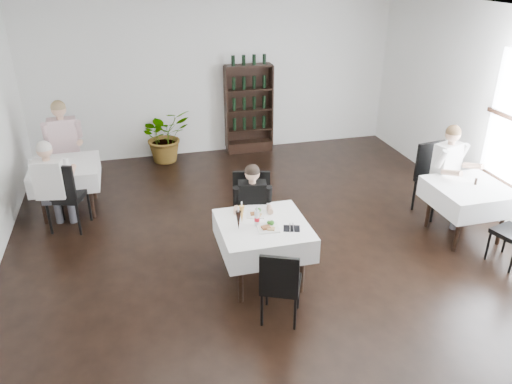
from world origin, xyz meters
TOP-DOWN VIEW (x-y plane):
  - room_shell at (0.00, 0.00)m, footprint 9.00×9.00m
  - wine_shelf at (0.60, 4.31)m, footprint 0.90×0.28m
  - main_table at (-0.30, 0.00)m, footprint 1.03×1.03m
  - left_table at (-2.70, 2.50)m, footprint 0.98×0.98m
  - right_table at (2.70, 0.30)m, footprint 0.98×0.98m
  - potted_tree at (-1.06, 4.20)m, footprint 1.14×1.07m
  - main_chair_far at (-0.26, 0.72)m, footprint 0.59×0.60m
  - main_chair_near at (-0.34, -0.80)m, footprint 0.54×0.54m
  - left_chair_far at (-2.81, 3.22)m, footprint 0.55×0.55m
  - left_chair_near at (-2.69, 1.86)m, footprint 0.61×0.61m
  - right_chair_far at (2.67, 1.08)m, footprint 0.56×0.56m
  - diner_main at (-0.30, 0.52)m, footprint 0.53×0.55m
  - diner_left_far at (-2.73, 3.13)m, footprint 0.60×0.60m
  - diner_left_near at (-2.80, 1.84)m, footprint 0.57×0.60m
  - diner_right_far at (2.72, 0.78)m, footprint 0.62×0.66m
  - plate_far at (-0.32, 0.24)m, footprint 0.26×0.26m
  - plate_near at (-0.27, -0.12)m, footprint 0.26×0.26m
  - pilsner_dark at (-0.61, -0.05)m, footprint 0.07×0.07m
  - pilsner_lager at (-0.53, 0.10)m, footprint 0.06×0.06m
  - coke_bottle at (-0.38, -0.02)m, footprint 0.06×0.06m
  - napkin_cutlery at (-0.02, -0.19)m, footprint 0.22×0.20m
  - pepper_mill at (2.79, 0.32)m, footprint 0.04×0.04m

SIDE VIEW (x-z plane):
  - potted_tree at x=-1.06m, z-range 0.00..1.01m
  - main_chair_near at x=-0.34m, z-range 0.06..0.96m
  - left_chair_far at x=-2.81m, z-range 0.07..1.13m
  - left_chair_near at x=-2.69m, z-range 0.08..1.14m
  - main_chair_far at x=-0.26m, z-range 0.08..1.15m
  - right_chair_far at x=2.67m, z-range 0.08..1.16m
  - left_table at x=-2.70m, z-range 0.24..1.01m
  - right_table at x=2.70m, z-range 0.24..1.01m
  - main_table at x=-0.30m, z-range 0.24..1.01m
  - diner_main at x=-0.30m, z-range 0.10..1.39m
  - napkin_cutlery at x=-0.02m, z-range 0.77..0.79m
  - plate_far at x=-0.32m, z-range 0.75..0.82m
  - plate_near at x=-0.27m, z-range 0.75..0.83m
  - diner_left_near at x=-2.80m, z-range 0.11..1.52m
  - pepper_mill at x=2.79m, z-range 0.77..0.86m
  - diner_right_far at x=2.72m, z-range 0.12..1.57m
  - wine_shelf at x=0.60m, z-range -0.03..1.72m
  - coke_bottle at x=-0.38m, z-range 0.75..0.99m
  - pilsner_lager at x=-0.53m, z-range 0.75..1.02m
  - pilsner_dark at x=-0.61m, z-range 0.74..1.03m
  - diner_left_far at x=-2.73m, z-range 0.13..1.69m
  - room_shell at x=0.00m, z-range -3.00..6.00m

